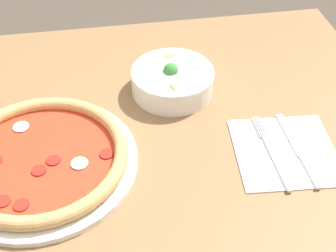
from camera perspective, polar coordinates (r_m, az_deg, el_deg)
dining_table at (r=1.02m, az=-4.84°, el=-5.08°), size 1.15×0.80×0.74m
pizza at (r=0.88m, az=-15.27°, el=-3.87°), size 0.35×0.35×0.04m
bowl at (r=1.01m, az=0.56°, el=5.73°), size 0.18×0.18×0.07m
napkin at (r=0.91m, az=14.07°, el=-3.01°), size 0.20×0.20×0.00m
fork at (r=0.90m, az=12.48°, el=-3.16°), size 0.02×0.20×0.00m
knife at (r=0.91m, az=15.67°, el=-3.05°), size 0.02×0.20×0.01m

